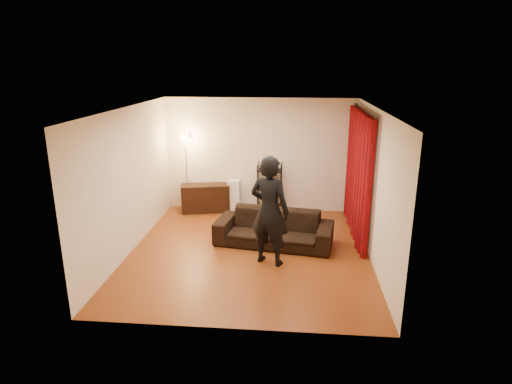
# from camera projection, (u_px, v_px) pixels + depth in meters

# --- Properties ---
(floor) EXTENTS (5.00, 5.00, 0.00)m
(floor) POSITION_uv_depth(u_px,v_px,m) (249.00, 251.00, 8.19)
(floor) COLOR maroon
(floor) RESTS_ON ground
(ceiling) EXTENTS (5.00, 5.00, 0.00)m
(ceiling) POSITION_uv_depth(u_px,v_px,m) (249.00, 109.00, 7.41)
(ceiling) COLOR white
(ceiling) RESTS_ON ground
(wall_back) EXTENTS (5.00, 0.00, 5.00)m
(wall_back) POSITION_uv_depth(u_px,v_px,m) (260.00, 155.00, 10.18)
(wall_back) COLOR #F9E9CD
(wall_back) RESTS_ON ground
(wall_front) EXTENTS (5.00, 0.00, 5.00)m
(wall_front) POSITION_uv_depth(u_px,v_px,m) (228.00, 236.00, 5.42)
(wall_front) COLOR #F9E9CD
(wall_front) RESTS_ON ground
(wall_left) EXTENTS (0.00, 5.00, 5.00)m
(wall_left) POSITION_uv_depth(u_px,v_px,m) (130.00, 181.00, 7.99)
(wall_left) COLOR #F9E9CD
(wall_left) RESTS_ON ground
(wall_right) EXTENTS (0.00, 5.00, 5.00)m
(wall_right) POSITION_uv_depth(u_px,v_px,m) (375.00, 187.00, 7.61)
(wall_right) COLOR #F9E9CD
(wall_right) RESTS_ON ground
(curtain_rod) EXTENTS (0.04, 2.65, 0.04)m
(curtain_rod) POSITION_uv_depth(u_px,v_px,m) (364.00, 110.00, 8.33)
(curtain_rod) COLOR black
(curtain_rod) RESTS_ON wall_right
(curtain) EXTENTS (0.22, 2.65, 2.55)m
(curtain) POSITION_uv_depth(u_px,v_px,m) (359.00, 175.00, 8.71)
(curtain) COLOR #800406
(curtain) RESTS_ON ground
(sofa) EXTENTS (2.40, 1.24, 0.67)m
(sofa) POSITION_uv_depth(u_px,v_px,m) (274.00, 228.00, 8.43)
(sofa) COLOR black
(sofa) RESTS_ON ground
(person) EXTENTS (0.84, 0.71, 1.97)m
(person) POSITION_uv_depth(u_px,v_px,m) (270.00, 211.00, 7.45)
(person) COLOR black
(person) RESTS_ON ground
(media_cabinet) EXTENTS (1.21, 0.65, 0.67)m
(media_cabinet) POSITION_uv_depth(u_px,v_px,m) (206.00, 198.00, 10.33)
(media_cabinet) COLOR black
(media_cabinet) RESTS_ON ground
(storage_boxes) EXTENTS (0.32, 0.26, 0.77)m
(storage_boxes) POSITION_uv_depth(u_px,v_px,m) (234.00, 196.00, 10.33)
(storage_boxes) COLOR white
(storage_boxes) RESTS_ON ground
(wire_shelf) EXTENTS (0.63, 0.51, 1.21)m
(wire_shelf) POSITION_uv_depth(u_px,v_px,m) (269.00, 188.00, 10.16)
(wire_shelf) COLOR black
(wire_shelf) RESTS_ON ground
(floor_lamp) EXTENTS (0.40, 0.40, 1.92)m
(floor_lamp) POSITION_uv_depth(u_px,v_px,m) (187.00, 173.00, 10.10)
(floor_lamp) COLOR silver
(floor_lamp) RESTS_ON ground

